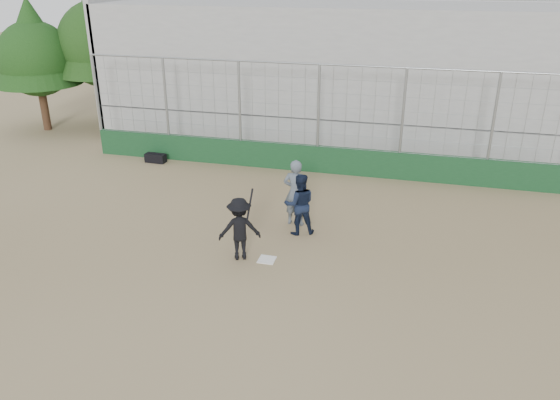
% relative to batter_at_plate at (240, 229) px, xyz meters
% --- Properties ---
extents(ground, '(90.00, 90.00, 0.00)m').
position_rel_batter_at_plate_xyz_m(ground, '(0.72, 0.05, -0.86)').
color(ground, brown).
rests_on(ground, ground).
extents(home_plate, '(0.44, 0.44, 0.02)m').
position_rel_batter_at_plate_xyz_m(home_plate, '(0.72, 0.05, -0.85)').
color(home_plate, white).
rests_on(home_plate, ground).
extents(backstop, '(18.10, 0.25, 4.04)m').
position_rel_batter_at_plate_xyz_m(backstop, '(0.72, 7.05, 0.10)').
color(backstop, '#12381B').
rests_on(backstop, ground).
extents(bleachers, '(20.25, 6.70, 6.98)m').
position_rel_batter_at_plate_xyz_m(bleachers, '(0.72, 12.00, 2.06)').
color(bleachers, gray).
rests_on(bleachers, ground).
extents(tree_left, '(4.48, 4.48, 7.00)m').
position_rel_batter_at_plate_xyz_m(tree_left, '(-10.28, 11.05, 3.53)').
color(tree_left, '#362113').
rests_on(tree_left, ground).
extents(tree_right, '(3.84, 3.84, 6.00)m').
position_rel_batter_at_plate_xyz_m(tree_right, '(-12.78, 9.55, 2.90)').
color(tree_right, '#352013').
rests_on(tree_right, ground).
extents(batter_at_plate, '(1.27, 1.00, 1.87)m').
position_rel_batter_at_plate_xyz_m(batter_at_plate, '(0.00, 0.00, 0.00)').
color(batter_at_plate, black).
rests_on(batter_at_plate, ground).
extents(catcher_crouched, '(1.10, 0.99, 1.23)m').
position_rel_batter_at_plate_xyz_m(catcher_crouched, '(1.21, 1.78, -0.24)').
color(catcher_crouched, black).
rests_on(catcher_crouched, ground).
extents(umpire, '(0.76, 0.52, 1.83)m').
position_rel_batter_at_plate_xyz_m(umpire, '(0.95, 2.39, 0.05)').
color(umpire, '#535E6A').
rests_on(umpire, ground).
extents(equipment_bag, '(0.83, 0.39, 0.39)m').
position_rel_batter_at_plate_xyz_m(equipment_bag, '(-5.67, 6.50, -0.68)').
color(equipment_bag, black).
rests_on(equipment_bag, ground).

